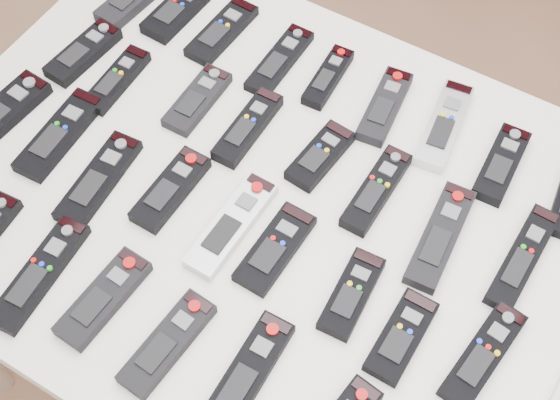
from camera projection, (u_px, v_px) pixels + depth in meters
The scene contains 30 objects.
ground at pixel (300, 350), 1.98m from camera, with size 4.00×4.00×0.00m, color brown.
table at pixel (280, 224), 1.34m from camera, with size 1.25×0.88×0.78m.
remote_1 at pixel (177, 11), 1.52m from camera, with size 0.06×0.16×0.02m, color black.
remote_2 at pixel (222, 31), 1.49m from camera, with size 0.06×0.17×0.02m, color black.
remote_3 at pixel (280, 61), 1.45m from camera, with size 0.05×0.18×0.02m, color black.
remote_4 at pixel (328, 77), 1.43m from camera, with size 0.04×0.14×0.02m, color black.
remote_5 at pixel (385, 106), 1.39m from camera, with size 0.05×0.17×0.02m, color black.
remote_6 at pixel (444, 126), 1.37m from camera, with size 0.05×0.19×0.02m, color #B7B7BC.
remote_7 at pixel (501, 164), 1.32m from camera, with size 0.05×0.16×0.02m, color black.
remote_10 at pixel (83, 53), 1.46m from camera, with size 0.05×0.16×0.02m, color black.
remote_11 at pixel (117, 80), 1.42m from camera, with size 0.05×0.16×0.02m, color black.
remote_12 at pixel (197, 100), 1.40m from camera, with size 0.05×0.15×0.02m, color black.
remote_13 at pixel (248, 127), 1.36m from camera, with size 0.05×0.17×0.02m, color black.
remote_14 at pixel (320, 156), 1.33m from camera, with size 0.05×0.14×0.02m, color black.
remote_15 at pixel (376, 190), 1.29m from camera, with size 0.05×0.17×0.02m, color black.
remote_16 at pixel (440, 236), 1.25m from camera, with size 0.05×0.20×0.02m, color black.
remote_17 at pixel (522, 258), 1.23m from camera, with size 0.05×0.20×0.02m, color black.
remote_19 at pixel (4, 112), 1.38m from camera, with size 0.06×0.18×0.02m, color black.
remote_20 at pixel (60, 134), 1.36m from camera, with size 0.06×0.19×0.02m, color black.
remote_21 at pixel (99, 180), 1.31m from camera, with size 0.06×0.19×0.02m, color black.
remote_22 at pixel (171, 189), 1.30m from camera, with size 0.05×0.16×0.02m, color black.
remote_23 at pixel (232, 225), 1.26m from camera, with size 0.05×0.20×0.02m, color #B7B7BC.
remote_24 at pixel (275, 248), 1.24m from camera, with size 0.06×0.16×0.02m, color black.
remote_25 at pixel (352, 294), 1.20m from camera, with size 0.05×0.15×0.02m, color black.
remote_26 at pixel (401, 337), 1.16m from camera, with size 0.06×0.15×0.02m, color black.
remote_27 at pixel (483, 355), 1.14m from camera, with size 0.05×0.18×0.02m, color black.
remote_31 at pixel (40, 273), 1.21m from camera, with size 0.05×0.21×0.02m, color black.
remote_32 at pixel (104, 298), 1.19m from camera, with size 0.06×0.17×0.02m, color black.
remote_33 at pixel (168, 343), 1.15m from camera, with size 0.05×0.17×0.02m, color black.
remote_34 at pixel (247, 374), 1.13m from camera, with size 0.05×0.19×0.02m, color black.
Camera 1 is at (0.33, -0.65, 1.88)m, focal length 50.00 mm.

